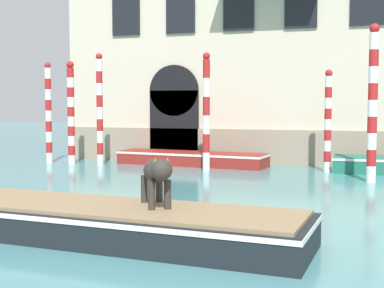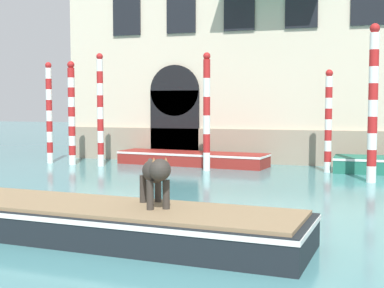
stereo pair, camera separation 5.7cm
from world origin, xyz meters
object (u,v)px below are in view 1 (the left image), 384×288
object	(u,v)px
dog_on_deck	(157,173)
mooring_pole_3	(71,113)
mooring_pole_2	(328,121)
boat_foreground	(88,219)
boat_moored_near_palazzo	(191,158)
mooring_pole_0	(49,112)
mooring_pole_4	(100,110)
mooring_pole_1	(206,111)
mooring_pole_5	(373,103)

from	to	relation	value
dog_on_deck	mooring_pole_3	xyz separation A→B (m)	(-7.27, 9.85, 0.83)
mooring_pole_2	mooring_pole_3	xyz separation A→B (m)	(-9.55, -0.56, 0.23)
boat_foreground	dog_on_deck	size ratio (longest dim) A/B	6.77
boat_moored_near_palazzo	mooring_pole_2	distance (m)	5.35
mooring_pole_0	mooring_pole_2	distance (m)	10.68
boat_moored_near_palazzo	mooring_pole_4	bearing A→B (deg)	-150.27
mooring_pole_1	mooring_pole_5	xyz separation A→B (m)	(5.45, -1.21, 0.29)
boat_moored_near_palazzo	mooring_pole_2	xyz separation A→B (m)	(5.09, -0.67, 1.51)
mooring_pole_2	mooring_pole_5	world-z (taller)	mooring_pole_5
dog_on_deck	mooring_pole_3	size ratio (longest dim) A/B	0.30
dog_on_deck	mooring_pole_4	size ratio (longest dim) A/B	0.28
mooring_pole_5	mooring_pole_0	bearing A→B (deg)	171.82
dog_on_deck	mooring_pole_2	bearing A→B (deg)	135.29
boat_foreground	mooring_pole_1	world-z (taller)	mooring_pole_1
boat_moored_near_palazzo	mooring_pole_3	bearing A→B (deg)	-157.98
mooring_pole_1	mooring_pole_2	world-z (taller)	mooring_pole_1
dog_on_deck	boat_moored_near_palazzo	distance (m)	11.46
boat_foreground	mooring_pole_0	bearing A→B (deg)	129.49
mooring_pole_4	boat_moored_near_palazzo	bearing A→B (deg)	23.07
mooring_pole_2	mooring_pole_1	bearing A→B (deg)	-168.20
boat_foreground	mooring_pole_5	world-z (taller)	mooring_pole_5
dog_on_deck	mooring_pole_3	bearing A→B (deg)	-175.93
mooring_pole_5	dog_on_deck	bearing A→B (deg)	-113.67
boat_foreground	dog_on_deck	xyz separation A→B (m)	(1.26, 0.07, 0.86)
dog_on_deck	boat_moored_near_palazzo	world-z (taller)	dog_on_deck
mooring_pole_2	boat_foreground	bearing A→B (deg)	-108.69
mooring_pole_2	mooring_pole_3	distance (m)	9.57
mooring_pole_1	mooring_pole_5	size ratio (longest dim) A/B	0.88
boat_foreground	boat_moored_near_palazzo	world-z (taller)	boat_foreground
mooring_pole_4	boat_foreground	bearing A→B (deg)	-64.26
mooring_pole_0	mooring_pole_4	size ratio (longest dim) A/B	0.94
boat_moored_near_palazzo	mooring_pole_5	bearing A→B (deg)	-16.26
mooring_pole_2	dog_on_deck	bearing A→B (deg)	-102.35
dog_on_deck	mooring_pole_0	bearing A→B (deg)	-172.55
mooring_pole_0	boat_moored_near_palazzo	bearing A→B (deg)	10.16
mooring_pole_3	mooring_pole_5	bearing A→B (deg)	-7.86
mooring_pole_2	mooring_pole_5	distance (m)	2.55
mooring_pole_1	mooring_pole_4	size ratio (longest dim) A/B	0.98
mooring_pole_3	mooring_pole_4	xyz separation A→B (m)	(1.28, -0.13, 0.12)
mooring_pole_1	boat_foreground	bearing A→B (deg)	-86.84
mooring_pole_3	mooring_pole_4	world-z (taller)	mooring_pole_4
mooring_pole_0	mooring_pole_3	distance (m)	1.15
mooring_pole_4	mooring_pole_2	bearing A→B (deg)	4.72
mooring_pole_5	mooring_pole_1	bearing A→B (deg)	167.46
boat_moored_near_palazzo	mooring_pole_0	xyz separation A→B (m)	(-5.58, -1.00, 1.74)
mooring_pole_0	mooring_pole_1	xyz separation A→B (m)	(6.60, -0.52, 0.07)
mooring_pole_0	mooring_pole_4	world-z (taller)	mooring_pole_4
boat_moored_near_palazzo	mooring_pole_5	world-z (taller)	mooring_pole_5
boat_moored_near_palazzo	mooring_pole_3	distance (m)	4.94
mooring_pole_0	mooring_pole_1	bearing A→B (deg)	-4.51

